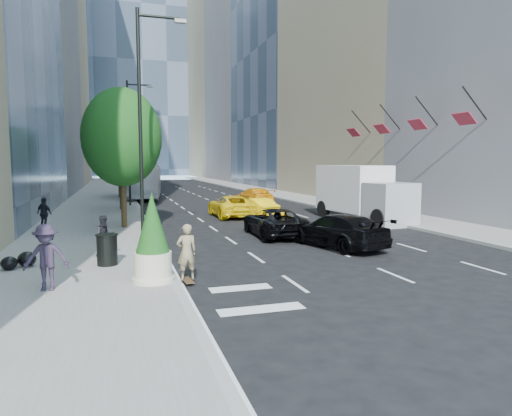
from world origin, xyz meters
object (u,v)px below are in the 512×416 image
object	(u,v)px
skateboarder	(187,256)
black_sedan_lincoln	(275,222)
city_bus	(144,180)
trash_can	(107,250)
planter_shrub	(152,239)
black_sedan_mercedes	(337,230)
box_truck	(362,193)

from	to	relation	value
skateboarder	black_sedan_lincoln	world-z (taller)	skateboarder
city_bus	trash_can	xyz separation A→B (m)	(-3.13, -31.83, -1.14)
black_sedan_lincoln	planter_shrub	bearing A→B (deg)	51.53
black_sedan_lincoln	black_sedan_mercedes	world-z (taller)	black_sedan_mercedes
skateboarder	trash_can	size ratio (longest dim) A/B	1.66
skateboarder	black_sedan_mercedes	size ratio (longest dim) A/B	0.34
black_sedan_lincoln	black_sedan_mercedes	distance (m)	3.96
black_sedan_mercedes	planter_shrub	xyz separation A→B (m)	(-8.07, -4.01, 0.67)
black_sedan_mercedes	skateboarder	bearing A→B (deg)	14.87
black_sedan_lincoln	city_bus	bearing A→B (deg)	-78.10
black_sedan_lincoln	city_bus	distance (m)	27.24
black_sedan_mercedes	box_truck	distance (m)	9.67
box_truck	black_sedan_mercedes	bearing A→B (deg)	-132.58
box_truck	planter_shrub	size ratio (longest dim) A/B	2.83
skateboarder	black_sedan_lincoln	distance (m)	9.42
box_truck	trash_can	distance (m)	17.68
trash_can	planter_shrub	xyz separation A→B (m)	(1.33, -2.63, 0.74)
black_sedan_lincoln	box_truck	distance (m)	8.41
skateboarder	black_sedan_lincoln	bearing A→B (deg)	-130.99
black_sedan_lincoln	trash_can	bearing A→B (deg)	34.55
black_sedan_lincoln	trash_can	size ratio (longest dim) A/B	4.85
box_truck	planter_shrub	bearing A→B (deg)	-145.75
skateboarder	black_sedan_lincoln	size ratio (longest dim) A/B	0.34
box_truck	planter_shrub	distance (m)	18.11
trash_can	box_truck	bearing A→B (deg)	31.16
black_sedan_lincoln	trash_can	distance (m)	9.31
black_sedan_lincoln	box_truck	bearing A→B (deg)	-148.54
skateboarder	planter_shrub	bearing A→B (deg)	-4.52
skateboarder	planter_shrub	xyz separation A→B (m)	(-1.00, -0.01, 0.55)
skateboarder	black_sedan_lincoln	xyz separation A→B (m)	(5.51, 7.63, -0.16)
skateboarder	trash_can	world-z (taller)	skateboarder
planter_shrub	skateboarder	bearing A→B (deg)	0.66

